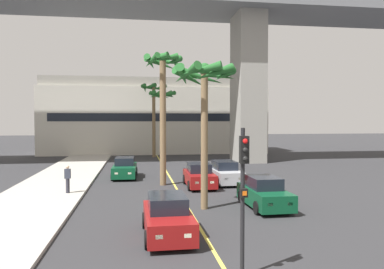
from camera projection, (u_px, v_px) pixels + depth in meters
sidewalk_left at (24, 209)px, 18.47m from camera, size 4.80×80.00×0.15m
lane_stripe_center at (172, 181)px, 27.55m from camera, size 0.14×56.00×0.01m
bridge_overpass at (171, 7)px, 38.57m from camera, size 71.37×8.00×19.74m
pier_building_backdrop at (155, 117)px, 51.38m from camera, size 29.19×8.04×9.82m
car_queue_front at (264, 193)px, 19.04m from camera, size 1.88×4.12×1.56m
car_queue_second at (225, 173)px, 26.38m from camera, size 1.94×4.16×1.56m
car_queue_third at (168, 217)px, 14.36m from camera, size 1.87×4.12×1.56m
car_queue_fourth at (199, 176)px, 24.97m from camera, size 1.86×4.12×1.56m
car_queue_fifth at (125, 168)px, 28.89m from camera, size 1.94×4.15×1.56m
traffic_light_median_near at (243, 181)px, 10.52m from camera, size 0.24×0.37×4.20m
palm_tree_near_median at (163, 81)px, 25.42m from camera, size 2.74×2.76×8.89m
palm_tree_mid_median at (162, 103)px, 39.51m from camera, size 2.94×2.95×7.56m
palm_tree_far_median at (205, 86)px, 18.56m from camera, size 3.27×3.28×7.21m
palm_tree_farthest_median at (154, 99)px, 44.66m from camera, size 3.15×3.22×8.74m
pedestrian_near_crosswalk at (68, 178)px, 22.12m from camera, size 0.34×0.22×1.62m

